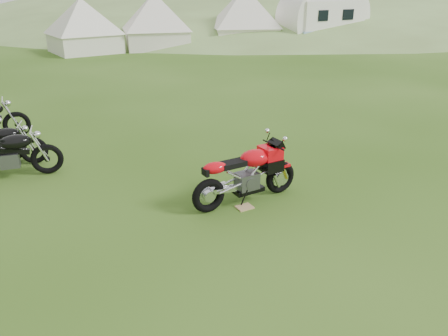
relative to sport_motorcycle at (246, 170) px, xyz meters
name	(u,v)px	position (x,y,z in m)	size (l,w,h in m)	color
ground	(258,220)	(-0.08, -0.61, -0.54)	(120.00, 120.00, 0.00)	#2B5011
hillside	(295,16)	(23.92, 39.39, -0.54)	(80.00, 64.00, 8.00)	olive
hedgerow	(295,16)	(23.92, 39.39, -0.54)	(36.00, 1.20, 8.60)	black
sport_motorcycle	(246,170)	(0.00, 0.00, 0.00)	(1.79, 0.45, 1.08)	red
plywood_board	(245,207)	(-0.11, -0.20, -0.53)	(0.25, 0.20, 0.02)	tan
vintage_moto_a	(7,154)	(-3.53, 2.40, -0.07)	(1.77, 0.41, 0.93)	black
tent_left	(83,25)	(-0.70, 18.27, 0.78)	(3.03, 3.03, 2.63)	white
tent_mid	(155,22)	(3.04, 18.41, 0.84)	(3.19, 3.19, 2.76)	white
tent_right	(244,18)	(7.99, 17.84, 0.92)	(3.36, 3.36, 2.91)	white
caravan	(323,22)	(12.30, 16.50, 0.69)	(5.25, 2.35, 2.46)	white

